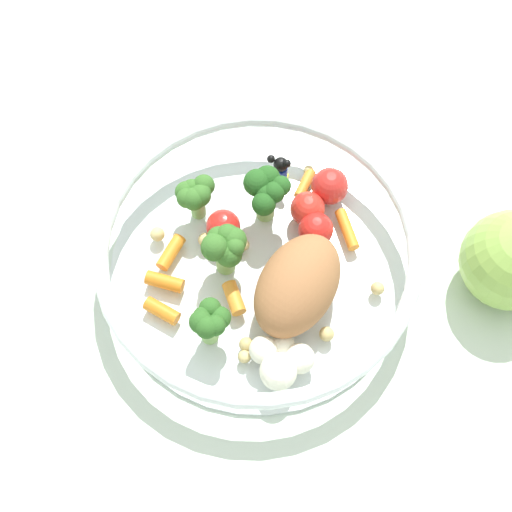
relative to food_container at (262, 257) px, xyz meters
name	(u,v)px	position (x,y,z in m)	size (l,w,h in m)	color
ground_plane	(260,254)	(-0.02, 0.00, -0.03)	(2.40, 2.40, 0.00)	silver
food_container	(262,257)	(0.00, 0.00, 0.00)	(0.25, 0.25, 0.06)	white
loose_apple	(511,257)	(-0.02, 0.19, 0.01)	(0.08, 0.08, 0.09)	#8CB74C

